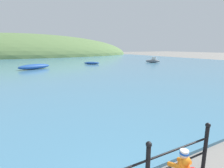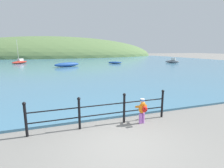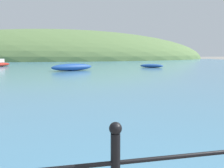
# 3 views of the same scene
# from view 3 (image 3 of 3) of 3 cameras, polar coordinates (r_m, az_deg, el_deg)

# --- Properties ---
(water) EXTENTS (80.00, 60.00, 0.10)m
(water) POSITION_cam_3_polar(r_m,az_deg,el_deg) (32.83, -10.53, 3.66)
(water) COLOR teal
(water) RESTS_ON ground
(far_hillside) EXTENTS (81.93, 45.06, 15.49)m
(far_hillside) POSITION_cam_3_polar(r_m,az_deg,el_deg) (71.64, -12.11, 5.28)
(far_hillside) COLOR #567542
(far_hillside) RESTS_ON ground
(boat_nearest_quay) EXTENTS (4.37, 2.76, 0.68)m
(boat_nearest_quay) POSITION_cam_3_polar(r_m,az_deg,el_deg) (25.25, -8.67, 3.65)
(boat_nearest_quay) COLOR #1E4793
(boat_nearest_quay) RESTS_ON water
(boat_mid_harbor) EXTENTS (2.69, 2.15, 0.42)m
(boat_mid_harbor) POSITION_cam_3_polar(r_m,az_deg,el_deg) (30.39, 8.62, 3.94)
(boat_mid_harbor) COLOR #1E4793
(boat_mid_harbor) RESTS_ON water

